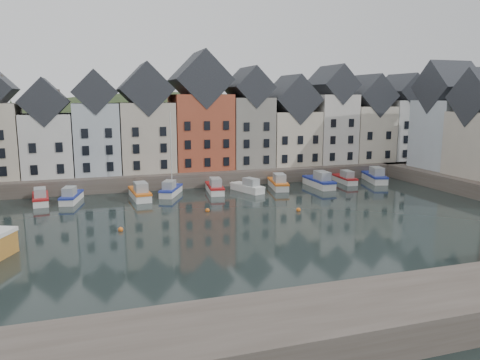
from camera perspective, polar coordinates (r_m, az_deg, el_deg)
name	(u,v)px	position (r m, az deg, el deg)	size (l,w,h in m)	color
ground	(265,227)	(47.44, 3.11, -5.73)	(260.00, 260.00, 0.00)	black
far_quay	(198,172)	(75.35, -5.14, 0.96)	(90.00, 16.00, 2.00)	#494038
near_wall	(238,339)	(24.64, -0.29, -18.86)	(50.00, 6.00, 2.00)	#494038
hillside	(173,239)	(104.58, -8.20, -7.18)	(153.60, 70.40, 64.00)	#1D2F17
far_terrace	(220,123)	(73.36, -2.42, 6.93)	(72.37, 8.16, 17.78)	beige
mooring_buoys	(213,216)	(51.11, -3.25, -4.39)	(20.50, 5.50, 0.50)	orange
boat_a	(41,198)	(62.45, -23.15, -2.04)	(2.33, 5.97, 2.24)	silver
boat_b	(71,197)	(61.94, -19.89, -1.94)	(2.95, 5.99, 2.21)	silver
boat_c	(140,193)	(61.34, -12.09, -1.58)	(2.42, 6.61, 2.49)	silver
boat_d	(171,190)	(63.05, -8.45, -1.17)	(4.09, 6.04, 11.13)	silver
boat_e	(215,188)	(63.98, -3.08, -0.93)	(2.60, 6.29, 2.34)	silver
boat_f	(248,187)	(64.48, 0.97, -0.88)	(3.60, 5.91, 2.17)	silver
boat_g	(278,183)	(67.01, 4.69, -0.42)	(3.21, 6.67, 2.46)	silver
boat_h	(319,182)	(68.84, 9.66, -0.20)	(2.18, 6.87, 2.63)	silver
boat_i	(345,179)	(72.89, 12.67, 0.16)	(2.23, 5.82, 2.19)	silver
boat_j	(375,177)	(74.97, 16.10, 0.38)	(3.83, 7.15, 2.62)	silver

